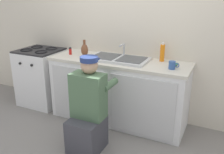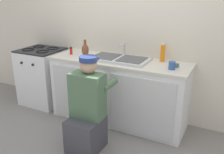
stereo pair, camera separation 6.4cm
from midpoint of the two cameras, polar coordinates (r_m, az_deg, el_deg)
ground_plane at (r=3.45m, az=-0.22°, el=-11.81°), size 12.00×12.00×0.00m
back_wall at (r=3.58m, az=4.55°, el=10.70°), size 6.00×0.10×2.50m
counter_cabinet at (r=3.49m, az=1.94°, el=-3.55°), size 1.87×0.62×0.86m
countertop at (r=3.35m, az=2.09°, el=3.58°), size 1.91×0.62×0.04m
sink_double_basin at (r=3.34m, az=2.12°, el=4.24°), size 0.80×0.44×0.19m
stove_range at (r=4.20m, az=-15.05°, el=0.17°), size 0.64×0.62×0.91m
plumber_person at (r=2.89m, az=-5.07°, el=-8.03°), size 0.42×0.61×1.10m
coffee_mug at (r=3.02m, az=14.18°, el=2.56°), size 0.13×0.08×0.09m
vase_decorative at (r=3.55m, az=-5.63°, el=6.26°), size 0.10×0.10×0.23m
spice_bottle_red at (r=3.67m, az=-8.84°, el=5.92°), size 0.04×0.04×0.10m
cell_phone at (r=3.21m, az=14.76°, el=2.72°), size 0.07×0.14×0.01m
soap_bottle_orange at (r=3.31m, az=12.05°, el=5.37°), size 0.06×0.06×0.25m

